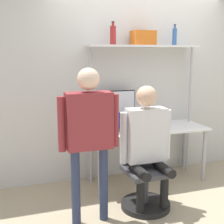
# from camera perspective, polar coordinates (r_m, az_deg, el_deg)

# --- Properties ---
(ground_plane) EXTENTS (12.00, 12.00, 0.00)m
(ground_plane) POSITION_cam_1_polar(r_m,az_deg,el_deg) (4.18, 8.21, -13.88)
(ground_plane) COLOR tan
(wall_back) EXTENTS (8.00, 0.06, 2.70)m
(wall_back) POSITION_cam_1_polar(r_m,az_deg,el_deg) (4.44, 4.69, 5.76)
(wall_back) COLOR silver
(wall_back) RESTS_ON ground_plane
(desk) EXTENTS (1.60, 0.64, 0.75)m
(desk) POSITION_cam_1_polar(r_m,az_deg,el_deg) (4.24, 6.40, -3.98)
(desk) COLOR white
(desk) RESTS_ON ground_plane
(shelf_unit) EXTENTS (1.52, 0.30, 1.84)m
(shelf_unit) POSITION_cam_1_polar(r_m,az_deg,el_deg) (4.25, 5.76, 8.35)
(shelf_unit) COLOR white
(shelf_unit) RESTS_ON ground_plane
(monitor) EXTENTS (0.54, 0.17, 0.50)m
(monitor) POSITION_cam_1_polar(r_m,az_deg,el_deg) (4.19, 0.74, 0.91)
(monitor) COLOR black
(monitor) RESTS_ON desk
(laptop) EXTENTS (0.30, 0.25, 0.25)m
(laptop) POSITION_cam_1_polar(r_m,az_deg,el_deg) (4.04, 2.71, -2.45)
(laptop) COLOR #BCBCC1
(laptop) RESTS_ON desk
(cell_phone) EXTENTS (0.07, 0.15, 0.01)m
(cell_phone) POSITION_cam_1_polar(r_m,az_deg,el_deg) (4.08, 6.47, -3.27)
(cell_phone) COLOR silver
(cell_phone) RESTS_ON desk
(office_chair) EXTENTS (0.56, 0.56, 0.91)m
(office_chair) POSITION_cam_1_polar(r_m,az_deg,el_deg) (3.66, 5.93, -12.79)
(office_chair) COLOR black
(office_chair) RESTS_ON ground_plane
(person_seated) EXTENTS (0.60, 0.47, 1.39)m
(person_seated) POSITION_cam_1_polar(r_m,az_deg,el_deg) (3.44, 6.42, -4.73)
(person_seated) COLOR black
(person_seated) RESTS_ON ground_plane
(person_standing) EXTENTS (0.62, 0.22, 1.60)m
(person_standing) POSITION_cam_1_polar(r_m,az_deg,el_deg) (3.09, -4.22, -2.66)
(person_standing) COLOR #2D3856
(person_standing) RESTS_ON ground_plane
(bottle_blue) EXTENTS (0.06, 0.06, 0.28)m
(bottle_blue) POSITION_cam_1_polar(r_m,az_deg,el_deg) (4.46, 11.37, 13.40)
(bottle_blue) COLOR #335999
(bottle_blue) RESTS_ON shelf_unit
(bottle_red) EXTENTS (0.08, 0.08, 0.29)m
(bottle_red) POSITION_cam_1_polar(r_m,az_deg,el_deg) (4.09, 0.18, 13.92)
(bottle_red) COLOR maroon
(bottle_red) RESTS_ON shelf_unit
(storage_box) EXTENTS (0.30, 0.19, 0.19)m
(storage_box) POSITION_cam_1_polar(r_m,az_deg,el_deg) (4.24, 5.72, 13.35)
(storage_box) COLOR #D1661E
(storage_box) RESTS_ON shelf_unit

